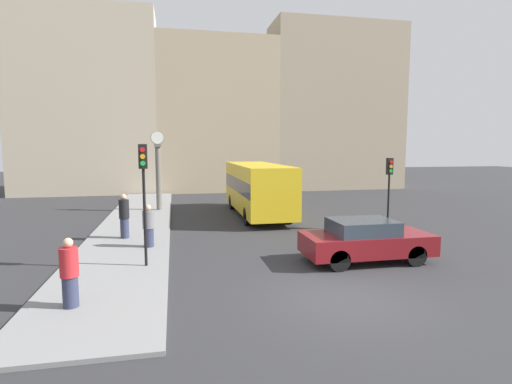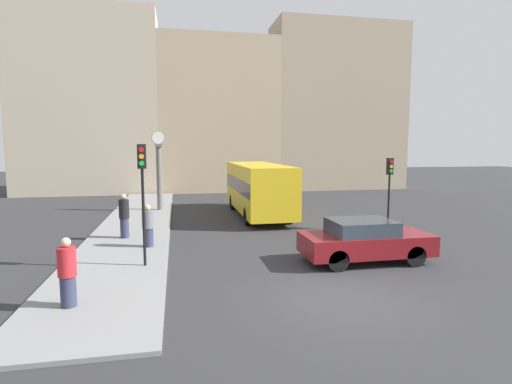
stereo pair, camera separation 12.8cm
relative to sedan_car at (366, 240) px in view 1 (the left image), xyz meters
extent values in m
plane|color=#2D2D30|center=(-2.10, -2.94, -0.74)|extent=(120.00, 120.00, 0.00)
cube|color=gray|center=(-8.19, 7.96, -0.69)|extent=(3.36, 25.81, 0.10)
cube|color=#B7A88E|center=(-13.20, 23.57, 6.73)|extent=(11.32, 5.00, 14.94)
cube|color=tan|center=(-2.44, 23.57, 5.82)|extent=(10.20, 5.00, 13.12)
cube|color=gray|center=(8.66, 23.57, 6.74)|extent=(11.99, 5.00, 14.95)
cube|color=maroon|center=(0.04, 0.00, -0.11)|extent=(4.29, 1.85, 0.67)
cube|color=#2D3842|center=(-0.13, 0.00, 0.46)|extent=(2.06, 1.66, 0.48)
cylinder|color=black|center=(1.37, 0.81, -0.40)|extent=(0.69, 0.22, 0.69)
cylinder|color=black|center=(1.37, -0.81, -0.40)|extent=(0.69, 0.22, 0.69)
cylinder|color=black|center=(-1.29, 0.81, -0.40)|extent=(0.69, 0.22, 0.69)
cylinder|color=black|center=(-1.29, -0.81, -0.40)|extent=(0.69, 0.22, 0.69)
cube|color=gold|center=(-1.69, 9.66, 0.89)|extent=(2.42, 8.53, 2.54)
cube|color=#1E232D|center=(-1.69, 9.66, 1.06)|extent=(2.44, 8.36, 0.75)
cylinder|color=black|center=(-0.62, 12.30, -0.29)|extent=(0.28, 0.90, 0.90)
cylinder|color=black|center=(-2.76, 12.30, -0.29)|extent=(0.28, 0.90, 0.90)
cylinder|color=black|center=(-0.62, 7.02, -0.29)|extent=(0.28, 0.90, 0.90)
cylinder|color=black|center=(-2.76, 7.02, -0.29)|extent=(0.28, 0.90, 0.90)
cylinder|color=black|center=(-7.21, 0.69, 0.91)|extent=(0.09, 0.09, 3.09)
cube|color=black|center=(-7.21, 0.69, 2.83)|extent=(0.26, 0.20, 0.76)
cylinder|color=red|center=(-7.21, 0.57, 3.04)|extent=(0.15, 0.04, 0.15)
cylinder|color=orange|center=(-7.21, 0.57, 2.83)|extent=(0.15, 0.04, 0.15)
cylinder|color=green|center=(-7.21, 0.57, 2.62)|extent=(0.15, 0.04, 0.15)
cylinder|color=black|center=(3.42, 4.52, 0.56)|extent=(0.09, 0.09, 2.60)
cube|color=black|center=(3.42, 4.52, 2.24)|extent=(0.26, 0.20, 0.76)
cylinder|color=red|center=(3.42, 4.40, 2.45)|extent=(0.15, 0.04, 0.15)
cylinder|color=orange|center=(3.42, 4.40, 2.24)|extent=(0.15, 0.04, 0.15)
cylinder|color=green|center=(3.42, 4.40, 2.03)|extent=(0.15, 0.04, 0.15)
cylinder|color=#666056|center=(-7.19, 12.32, 1.24)|extent=(0.31, 0.31, 3.76)
cube|color=#666056|center=(-7.19, 12.32, 3.22)|extent=(0.41, 0.41, 0.19)
cylinder|color=#666056|center=(-7.19, 12.32, 3.67)|extent=(0.78, 0.04, 0.78)
cylinder|color=white|center=(-7.19, 12.32, 3.67)|extent=(0.73, 0.06, 0.73)
cylinder|color=#2D334C|center=(-7.26, 3.16, -0.28)|extent=(0.37, 0.37, 0.71)
cylinder|color=slate|center=(-7.26, 3.16, 0.41)|extent=(0.43, 0.43, 0.67)
sphere|color=tan|center=(-7.26, 3.16, 0.86)|extent=(0.23, 0.23, 0.23)
cylinder|color=#2D334C|center=(-8.33, 4.88, -0.22)|extent=(0.35, 0.35, 0.83)
cylinder|color=black|center=(-8.33, 4.88, 0.58)|extent=(0.41, 0.41, 0.77)
sphere|color=tan|center=(-8.33, 4.88, 1.08)|extent=(0.24, 0.24, 0.24)
cylinder|color=#2D334C|center=(-8.74, -2.37, -0.27)|extent=(0.36, 0.36, 0.74)
cylinder|color=red|center=(-8.74, -2.37, 0.45)|extent=(0.42, 0.42, 0.69)
sphere|color=tan|center=(-8.74, -2.37, 0.91)|extent=(0.23, 0.23, 0.23)
camera|label=1|loc=(-6.29, -12.14, 3.13)|focal=28.00mm
camera|label=2|loc=(-6.16, -12.17, 3.13)|focal=28.00mm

